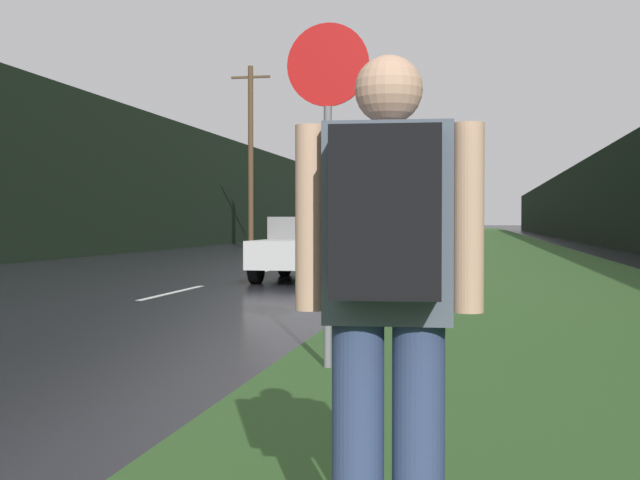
{
  "coord_description": "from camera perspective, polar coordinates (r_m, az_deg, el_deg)",
  "views": [
    {
      "loc": [
        5.38,
        -0.18,
        1.28
      ],
      "look_at": [
        2.48,
        14.53,
        0.93
      ],
      "focal_mm": 45.0,
      "sensor_mm": 36.0,
      "label": 1
    }
  ],
  "objects": [
    {
      "name": "grass_verge",
      "position": [
        40.22,
        12.89,
        -0.53
      ],
      "size": [
        6.0,
        240.0,
        0.02
      ],
      "primitive_type": "cube",
      "color": "#2D5123",
      "rests_on": "ground_plane"
    },
    {
      "name": "lane_stripe_c",
      "position": [
        14.7,
        -10.39,
        -3.68
      ],
      "size": [
        0.12,
        3.0,
        0.01
      ],
      "primitive_type": "cube",
      "color": "silver",
      "rests_on": "ground_plane"
    },
    {
      "name": "lane_stripe_d",
      "position": [
        21.35,
        -3.47,
        -2.11
      ],
      "size": [
        0.12,
        3.0,
        0.01
      ],
      "primitive_type": "cube",
      "color": "silver",
      "rests_on": "ground_plane"
    },
    {
      "name": "treeline_far_side",
      "position": [
        52.4,
        -5.49,
        3.2
      ],
      "size": [
        2.0,
        140.0,
        6.03
      ],
      "primitive_type": "cube",
      "color": "black",
      "rests_on": "ground_plane"
    },
    {
      "name": "treeline_near_side",
      "position": [
        50.71,
        19.36,
        2.62
      ],
      "size": [
        2.0,
        140.0,
        5.0
      ],
      "primitive_type": "cube",
      "color": "black",
      "rests_on": "ground_plane"
    },
    {
      "name": "utility_pole_far",
      "position": [
        36.41,
        -4.95,
        6.02
      ],
      "size": [
        1.8,
        0.24,
        8.28
      ],
      "color": "#4C3823",
      "rests_on": "ground_plane"
    },
    {
      "name": "stop_sign",
      "position": [
        6.9,
        0.56,
        6.03
      ],
      "size": [
        0.71,
        0.07,
        2.98
      ],
      "color": "slate",
      "rests_on": "ground_plane"
    },
    {
      "name": "hitchhiker_with_backpack",
      "position": [
        2.7,
        4.85,
        -3.44
      ],
      "size": [
        0.64,
        0.45,
        1.84
      ],
      "rotation": [
        0.0,
        0.0,
        0.07
      ],
      "color": "navy",
      "rests_on": "ground_plane"
    },
    {
      "name": "car_passing_near",
      "position": [
        17.59,
        -0.59,
        -0.53
      ],
      "size": [
        2.01,
        4.04,
        1.38
      ],
      "rotation": [
        0.0,
        0.0,
        3.14
      ],
      "color": "#BCBCBC",
      "rests_on": "ground_plane"
    },
    {
      "name": "car_passing_far",
      "position": [
        28.71,
        3.99,
        0.19
      ],
      "size": [
        1.92,
        4.61,
        1.38
      ],
      "rotation": [
        0.0,
        0.0,
        3.14
      ],
      "color": "maroon",
      "rests_on": "ground_plane"
    }
  ]
}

